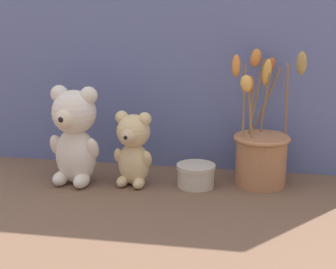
{
  "coord_description": "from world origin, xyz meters",
  "views": [
    {
      "loc": [
        0.2,
        -1.08,
        0.41
      ],
      "look_at": [
        0.0,
        0.02,
        0.12
      ],
      "focal_mm": 55.0,
      "sensor_mm": 36.0,
      "label": 1
    }
  ],
  "objects_px": {
    "teddy_bear_medium": "(133,147)",
    "decorative_tin_tall": "(196,175)",
    "teddy_bear_large": "(75,133)",
    "flower_vase": "(261,151)"
  },
  "relations": [
    {
      "from": "teddy_bear_large",
      "to": "teddy_bear_medium",
      "type": "height_order",
      "value": "teddy_bear_large"
    },
    {
      "from": "teddy_bear_medium",
      "to": "decorative_tin_tall",
      "type": "height_order",
      "value": "teddy_bear_medium"
    },
    {
      "from": "decorative_tin_tall",
      "to": "flower_vase",
      "type": "bearing_deg",
      "value": 15.29
    },
    {
      "from": "teddy_bear_large",
      "to": "teddy_bear_medium",
      "type": "bearing_deg",
      "value": 4.37
    },
    {
      "from": "teddy_bear_large",
      "to": "decorative_tin_tall",
      "type": "relative_size",
      "value": 2.56
    },
    {
      "from": "teddy_bear_large",
      "to": "flower_vase",
      "type": "relative_size",
      "value": 0.73
    },
    {
      "from": "teddy_bear_medium",
      "to": "flower_vase",
      "type": "distance_m",
      "value": 0.29
    },
    {
      "from": "flower_vase",
      "to": "decorative_tin_tall",
      "type": "height_order",
      "value": "flower_vase"
    },
    {
      "from": "decorative_tin_tall",
      "to": "teddy_bear_medium",
      "type": "bearing_deg",
      "value": -173.93
    },
    {
      "from": "teddy_bear_medium",
      "to": "flower_vase",
      "type": "xyz_separation_m",
      "value": [
        0.29,
        0.05,
        -0.01
      ]
    }
  ]
}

